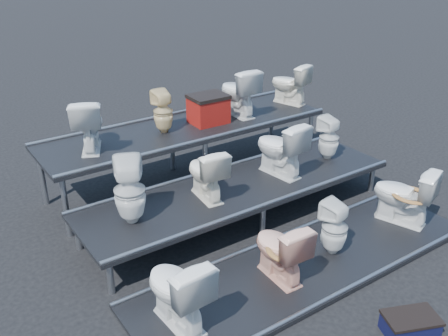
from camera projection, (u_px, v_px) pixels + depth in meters
ground at (239, 217)px, 6.54m from camera, size 80.00×80.00×0.00m
tier_front at (308, 265)px, 5.56m from camera, size 4.20×1.20×0.06m
tier_mid at (240, 202)px, 6.44m from camera, size 4.20×1.20×0.46m
tier_back at (188, 154)px, 7.32m from camera, size 4.20×1.20×0.86m
toilet_0 at (177, 290)px, 4.54m from camera, size 0.46×0.77×0.76m
toilet_1 at (280, 249)px, 5.18m from camera, size 0.41×0.69×0.69m
toilet_2 at (335, 228)px, 5.59m from camera, size 0.33×0.34×0.65m
toilet_3 at (403, 195)px, 6.18m from camera, size 0.63×0.83×0.75m
toilet_4 at (130, 191)px, 5.42m from camera, size 0.45×0.46×0.76m
toilet_5 at (206, 173)px, 5.94m from camera, size 0.43×0.68×0.65m
toilet_6 at (280, 148)px, 6.51m from camera, size 0.50×0.77×0.74m
toilet_7 at (329, 138)px, 6.99m from camera, size 0.30×0.31×0.62m
toilet_8 at (88, 124)px, 6.26m from camera, size 0.63×0.77×0.69m
toilet_9 at (163, 112)px, 6.82m from camera, size 0.28×0.29×0.60m
toilet_10 at (238, 92)px, 7.44m from camera, size 0.42×0.72×0.73m
toilet_11 at (289, 84)px, 7.97m from camera, size 0.52×0.71×0.65m
red_crate at (208, 110)px, 7.21m from camera, size 0.52×0.42×0.37m
step_stool at (410, 326)px, 4.62m from camera, size 0.55×0.45×0.17m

